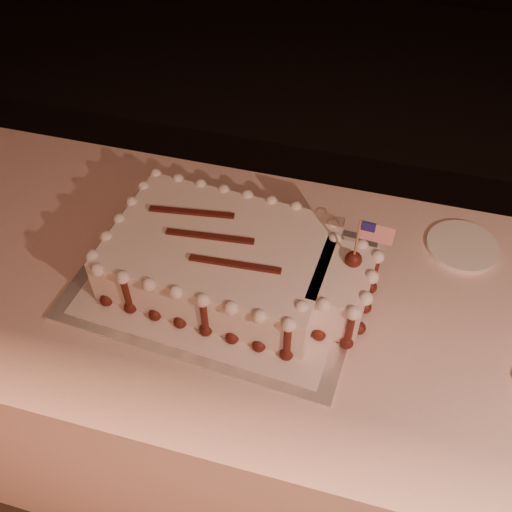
% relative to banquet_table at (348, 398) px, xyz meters
% --- Properties ---
extents(room_shell, '(6.10, 8.10, 2.90)m').
position_rel_banquet_table_xyz_m(room_shell, '(0.00, -0.60, 1.02)').
color(room_shell, black).
rests_on(room_shell, ground).
extents(banquet_table, '(2.40, 0.80, 0.75)m').
position_rel_banquet_table_xyz_m(banquet_table, '(0.00, 0.00, 0.00)').
color(banquet_table, beige).
rests_on(banquet_table, ground).
extents(cake_board, '(0.66, 0.52, 0.01)m').
position_rel_banquet_table_xyz_m(cake_board, '(-0.34, 0.01, 0.38)').
color(cake_board, white).
rests_on(cake_board, banquet_table).
extents(doily, '(0.59, 0.47, 0.00)m').
position_rel_banquet_table_xyz_m(doily, '(-0.34, 0.01, 0.38)').
color(doily, white).
rests_on(doily, cake_board).
extents(sheet_cake, '(0.61, 0.38, 0.24)m').
position_rel_banquet_table_xyz_m(sheet_cake, '(-0.30, 0.01, 0.44)').
color(sheet_cake, white).
rests_on(sheet_cake, doily).
extents(side_plate, '(0.17, 0.17, 0.01)m').
position_rel_banquet_table_xyz_m(side_plate, '(0.19, 0.25, 0.38)').
color(side_plate, white).
rests_on(side_plate, banquet_table).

